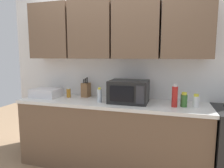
{
  "coord_description": "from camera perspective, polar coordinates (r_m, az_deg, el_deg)",
  "views": [
    {
      "loc": [
        0.75,
        -2.76,
        1.49
      ],
      "look_at": [
        0.01,
        -0.25,
        1.12
      ],
      "focal_mm": 32.39,
      "sensor_mm": 36.0,
      "label": 1
    }
  ],
  "objects": [
    {
      "name": "wall_back_with_cabinets",
      "position": [
        2.79,
        0.98,
        9.81
      ],
      "size": [
        3.31,
        0.38,
        2.6
      ],
      "color": "white",
      "rests_on": "ground_plane"
    },
    {
      "name": "counter_run",
      "position": [
        2.77,
        -0.41,
        -13.97
      ],
      "size": [
        2.44,
        0.63,
        0.9
      ],
      "color": "brown",
      "rests_on": "ground_plane"
    },
    {
      "name": "microwave",
      "position": [
        2.55,
        4.74,
        -2.12
      ],
      "size": [
        0.48,
        0.37,
        0.28
      ],
      "color": "black",
      "rests_on": "counter_run"
    },
    {
      "name": "dish_rack",
      "position": [
        3.04,
        -18.1,
        -2.38
      ],
      "size": [
        0.38,
        0.3,
        0.12
      ],
      "primitive_type": "cube",
      "color": "silver",
      "rests_on": "counter_run"
    },
    {
      "name": "knife_block",
      "position": [
        2.92,
        -7.37,
        -1.61
      ],
      "size": [
        0.11,
        0.13,
        0.28
      ],
      "color": "brown",
      "rests_on": "counter_run"
    },
    {
      "name": "bottle_white_jar",
      "position": [
        2.52,
        22.62,
        -4.43
      ],
      "size": [
        0.07,
        0.07,
        0.15
      ],
      "color": "white",
      "rests_on": "counter_run"
    },
    {
      "name": "bottle_green_oil",
      "position": [
        2.48,
        19.65,
        -4.27
      ],
      "size": [
        0.07,
        0.07,
        0.17
      ],
      "color": "#386B2D",
      "rests_on": "counter_run"
    },
    {
      "name": "bottle_clear_tall",
      "position": [
        2.58,
        -3.56,
        -3.21
      ],
      "size": [
        0.06,
        0.06,
        0.19
      ],
      "color": "silver",
      "rests_on": "counter_run"
    },
    {
      "name": "bottle_red_sauce",
      "position": [
        2.43,
        17.28,
        -3.35
      ],
      "size": [
        0.07,
        0.07,
        0.27
      ],
      "color": "red",
      "rests_on": "counter_run"
    },
    {
      "name": "bottle_amber_vinegar",
      "position": [
        2.93,
        -12.15,
        -2.48
      ],
      "size": [
        0.06,
        0.06,
        0.14
      ],
      "color": "#AD701E",
      "rests_on": "counter_run"
    }
  ]
}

